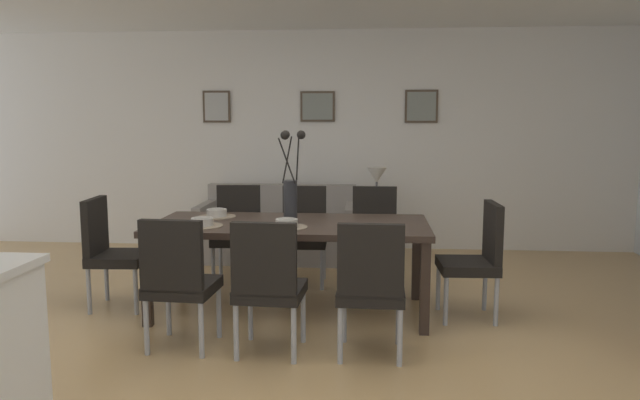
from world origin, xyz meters
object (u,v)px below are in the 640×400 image
object	(u,v)px
dining_chair_far_left	(268,281)
dining_chair_mid_right	(374,231)
dining_chair_near_left	(178,277)
dining_chair_head_west	(110,247)
dining_table	(291,231)
dining_chair_far_right	(304,230)
framed_picture_center	(318,106)
bowl_near_left	(202,221)
dining_chair_mid_left	(371,283)
bowl_near_right	(217,212)
side_table	(376,236)
framed_picture_right	(421,106)
dining_chair_head_east	(477,255)
centerpiece_vase	(290,187)
bowl_far_left	(287,222)
framed_picture_left	(217,107)
sofa	(279,233)
dining_chair_near_right	(237,228)
table_lamp	(377,180)

from	to	relation	value
dining_chair_far_left	dining_chair_mid_right	bearing A→B (deg)	69.11
dining_chair_near_left	dining_chair_head_west	xyz separation A→B (m)	(-0.87, 0.88, 0.00)
dining_table	dining_chair_far_right	xyz separation A→B (m)	(0.00, 0.91, -0.16)
dining_chair_near_left	framed_picture_center	world-z (taller)	framed_picture_center
dining_table	bowl_near_left	xyz separation A→B (m)	(-0.66, -0.22, 0.11)
dining_chair_mid_left	dining_chair_mid_right	size ratio (longest dim) A/B	1.00
dining_table	bowl_near_right	size ratio (longest dim) A/B	12.94
side_table	framed_picture_right	distance (m)	1.63
dining_chair_head_east	centerpiece_vase	bearing A→B (deg)	178.97
dining_chair_mid_left	framed_picture_right	size ratio (longest dim) A/B	2.40
dining_chair_far_right	bowl_far_left	world-z (taller)	dining_chair_far_right
side_table	framed_picture_center	distance (m)	1.70
dining_table	bowl_near_left	bearing A→B (deg)	-161.34
framed_picture_left	framed_picture_center	size ratio (longest dim) A/B	0.93
framed_picture_center	framed_picture_right	bearing A→B (deg)	-0.00
dining_table	dining_chair_mid_right	size ratio (longest dim) A/B	2.39
dining_chair_head_east	dining_chair_far_right	bearing A→B (deg)	147.61
framed_picture_right	sofa	bearing A→B (deg)	-160.66
dining_chair_near_right	sofa	world-z (taller)	dining_chair_near_right
dining_chair_mid_right	framed_picture_center	world-z (taller)	framed_picture_center
dining_table	framed_picture_center	distance (m)	2.70
dining_table	dining_chair_near_left	xyz separation A→B (m)	(-0.64, -0.88, -0.16)
dining_chair_mid_right	bowl_near_left	distance (m)	1.78
dining_chair_far_right	framed_picture_left	bearing A→B (deg)	127.81
side_table	framed_picture_right	size ratio (longest dim) A/B	1.36
dining_chair_near_right	dining_chair_near_left	bearing A→B (deg)	-90.04
dining_chair_mid_left	dining_chair_head_east	bearing A→B (deg)	46.89
bowl_near_right	bowl_far_left	distance (m)	0.80
dining_table	framed_picture_right	size ratio (longest dim) A/B	5.73
dining_chair_far_left	dining_chair_mid_left	bearing A→B (deg)	1.03
dining_chair_near_left	bowl_far_left	distance (m)	0.96
dining_chair_far_left	dining_chair_mid_right	size ratio (longest dim) A/B	1.00
bowl_near_left	sofa	size ratio (longest dim) A/B	0.10
centerpiece_vase	side_table	xyz separation A→B (m)	(0.70, 1.95, -0.76)
dining_chair_near_right	table_lamp	xyz separation A→B (m)	(1.35, 1.03, 0.38)
dining_chair_mid_right	table_lamp	size ratio (longest dim) A/B	1.80
table_lamp	framed_picture_right	xyz separation A→B (m)	(0.52, 0.54, 0.81)
dining_chair_far_right	bowl_far_left	bearing A→B (deg)	-90.25
dining_chair_near_left	dining_chair_far_right	bearing A→B (deg)	70.09
dining_chair_far_left	framed_picture_center	xyz separation A→B (m)	(0.03, 3.42, 1.19)
bowl_near_left	side_table	distance (m)	2.62
dining_chair_far_right	framed_picture_left	distance (m)	2.33
side_table	framed_picture_center	bearing A→B (deg)	142.65
dining_chair_far_left	framed_picture_left	world-z (taller)	framed_picture_left
dining_chair_near_left	dining_chair_mid_right	distance (m)	2.23
dining_table	dining_chair_near_left	distance (m)	1.11
dining_chair_mid_right	dining_chair_head_east	xyz separation A→B (m)	(0.80, -0.94, 0.00)
dining_chair_far_left	sofa	bearing A→B (deg)	97.35
dining_table	centerpiece_vase	world-z (taller)	centerpiece_vase
side_table	framed_picture_right	xyz separation A→B (m)	(0.52, 0.54, 1.45)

